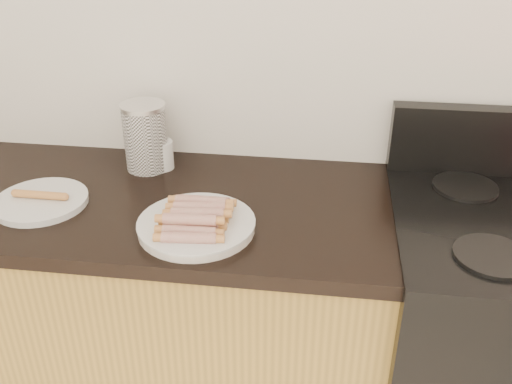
# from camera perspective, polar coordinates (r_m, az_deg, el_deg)

# --- Properties ---
(wall_back) EXTENTS (4.00, 0.04, 2.60)m
(wall_back) POSITION_cam_1_polar(r_m,az_deg,el_deg) (1.69, 0.22, 15.94)
(wall_back) COLOR silver
(wall_back) RESTS_ON ground
(cabinet_base) EXTENTS (2.20, 0.59, 0.86)m
(cabinet_base) POSITION_cam_1_polar(r_m,az_deg,el_deg) (2.03, -21.44, -11.39)
(cabinet_base) COLOR olive
(cabinet_base) RESTS_ON floor
(counter_slab) EXTENTS (2.20, 0.62, 0.04)m
(counter_slab) POSITION_cam_1_polar(r_m,az_deg,el_deg) (1.79, -23.97, -0.23)
(counter_slab) COLOR black
(counter_slab) RESTS_ON cabinet_base
(stove) EXTENTS (0.76, 0.65, 0.91)m
(stove) POSITION_cam_1_polar(r_m,az_deg,el_deg) (1.88, 23.94, -14.82)
(stove) COLOR black
(stove) RESTS_ON floor
(burner_near_left) EXTENTS (0.18, 0.18, 0.01)m
(burner_near_left) POSITION_cam_1_polar(r_m,az_deg,el_deg) (1.43, 22.61, -5.93)
(burner_near_left) COLOR black
(burner_near_left) RESTS_ON stove
(burner_far_left) EXTENTS (0.18, 0.18, 0.01)m
(burner_far_left) POSITION_cam_1_polar(r_m,az_deg,el_deg) (1.71, 20.19, 0.50)
(burner_far_left) COLOR black
(burner_far_left) RESTS_ON stove
(main_plate) EXTENTS (0.30, 0.30, 0.02)m
(main_plate) POSITION_cam_1_polar(r_m,az_deg,el_deg) (1.44, -5.97, -3.45)
(main_plate) COLOR white
(main_plate) RESTS_ON counter_slab
(side_plate) EXTENTS (0.25, 0.25, 0.02)m
(side_plate) POSITION_cam_1_polar(r_m,az_deg,el_deg) (1.65, -20.69, -0.87)
(side_plate) COLOR white
(side_plate) RESTS_ON counter_slab
(hotdog_pile) EXTENTS (0.13, 0.21, 0.05)m
(hotdog_pile) POSITION_cam_1_polar(r_m,az_deg,el_deg) (1.43, -6.03, -2.35)
(hotdog_pile) COLOR maroon
(hotdog_pile) RESTS_ON main_plate
(plain_sausages) EXTENTS (0.14, 0.02, 0.02)m
(plain_sausages) POSITION_cam_1_polar(r_m,az_deg,el_deg) (1.64, -20.81, -0.27)
(plain_sausages) COLOR #D45F37
(plain_sausages) RESTS_ON side_plate
(canister) EXTENTS (0.13, 0.13, 0.20)m
(canister) POSITION_cam_1_polar(r_m,az_deg,el_deg) (1.74, -10.99, 5.46)
(canister) COLOR silver
(canister) RESTS_ON counter_slab
(mug) EXTENTS (0.09, 0.09, 0.09)m
(mug) POSITION_cam_1_polar(r_m,az_deg,el_deg) (1.75, -9.39, 3.70)
(mug) COLOR white
(mug) RESTS_ON counter_slab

